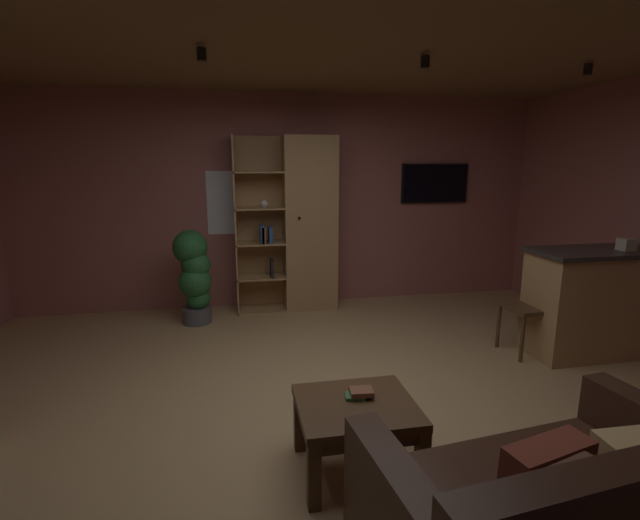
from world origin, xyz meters
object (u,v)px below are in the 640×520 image
table_book_1 (361,392)px  dining_chair (537,299)px  tissue_box (626,244)px  potted_floor_plant (194,274)px  bookshelf_cabinet (303,225)px  kitchen_bar_counter (608,301)px  coffee_table (357,416)px  table_book_0 (355,396)px  wall_mounted_tv (435,183)px

table_book_1 → dining_chair: size_ratio=0.15×
tissue_box → potted_floor_plant: 4.35m
bookshelf_cabinet → kitchen_bar_counter: (2.64, -1.94, -0.54)m
tissue_box → coffee_table: (-2.86, -1.18, -0.72)m
tissue_box → table_book_0: size_ratio=1.07×
table_book_1 → wall_mounted_tv: (1.93, 3.34, 1.07)m
table_book_1 → potted_floor_plant: (-1.16, 2.79, 0.11)m
tissue_box → bookshelf_cabinet: bearing=143.0°
coffee_table → table_book_0: 0.11m
tissue_box → table_book_0: 3.13m
kitchen_bar_counter → table_book_0: (-2.82, -1.19, -0.07)m
table_book_1 → potted_floor_plant: 3.03m
coffee_table → wall_mounted_tv: size_ratio=0.75×
table_book_0 → wall_mounted_tv: (1.97, 3.34, 1.09)m
bookshelf_cabinet → potted_floor_plant: (-1.30, -0.34, -0.47)m
dining_chair → wall_mounted_tv: wall_mounted_tv is taller
table_book_1 → coffee_table: bearing=-125.3°
dining_chair → kitchen_bar_counter: bearing=-10.1°
bookshelf_cabinet → coffee_table: bookshelf_cabinet is taller
tissue_box → potted_floor_plant: (-3.98, 1.67, -0.49)m
tissue_box → coffee_table: size_ratio=0.18×
potted_floor_plant → dining_chair: bearing=-24.3°
potted_floor_plant → bookshelf_cabinet: bearing=14.8°
kitchen_bar_counter → coffee_table: bearing=-156.0°
bookshelf_cabinet → tissue_box: size_ratio=17.66×
table_book_1 → potted_floor_plant: potted_floor_plant is taller
table_book_0 → dining_chair: dining_chair is taller
coffee_table → potted_floor_plant: potted_floor_plant is taller
table_book_1 → kitchen_bar_counter: bearing=23.2°
bookshelf_cabinet → table_book_0: 3.20m
kitchen_bar_counter → table_book_1: kitchen_bar_counter is taller
table_book_1 → dining_chair: bearing=32.0°
dining_chair → potted_floor_plant: 3.58m
coffee_table → table_book_0: table_book_0 is taller
potted_floor_plant → wall_mounted_tv: size_ratio=1.18×
potted_floor_plant → wall_mounted_tv: wall_mounted_tv is taller
tissue_box → potted_floor_plant: tissue_box is taller
kitchen_bar_counter → table_book_1: (-2.78, -1.19, -0.04)m
coffee_table → table_book_1: size_ratio=5.00×
wall_mounted_tv → bookshelf_cabinet: bearing=-173.3°
table_book_0 → table_book_1: size_ratio=0.82×
table_book_1 → wall_mounted_tv: 4.01m
table_book_0 → potted_floor_plant: bearing=112.0°
wall_mounted_tv → potted_floor_plant: bearing=-169.9°
kitchen_bar_counter → potted_floor_plant: 4.25m
coffee_table → potted_floor_plant: size_ratio=0.64×
bookshelf_cabinet → wall_mounted_tv: 1.88m
kitchen_bar_counter → table_book_1: bearing=-156.8°
table_book_0 → table_book_1: 0.05m
dining_chair → coffee_table: bearing=-147.3°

